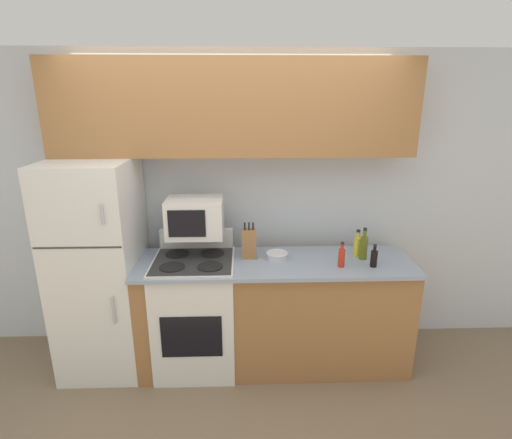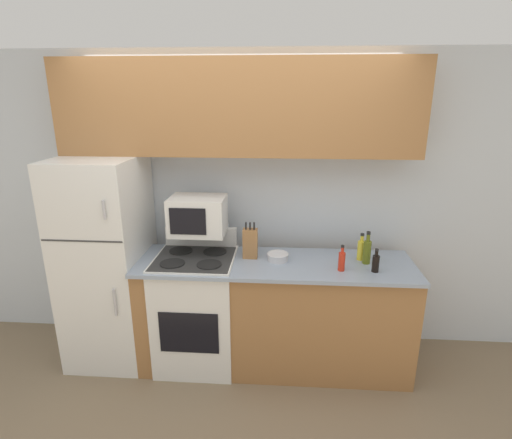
% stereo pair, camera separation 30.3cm
% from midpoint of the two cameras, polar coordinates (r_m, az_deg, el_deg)
% --- Properties ---
extents(ground_plane, '(12.00, 12.00, 0.00)m').
position_cam_midpoint_polar(ground_plane, '(3.42, -5.57, -22.54)').
color(ground_plane, '#7F6B51').
extents(wall_back, '(8.00, 0.05, 2.55)m').
position_cam_midpoint_polar(wall_back, '(3.50, -5.44, 2.13)').
color(wall_back, silver).
rests_on(wall_back, ground_plane).
extents(lower_cabinets, '(2.17, 0.64, 0.94)m').
position_cam_midpoint_polar(lower_cabinets, '(3.39, -0.04, -13.17)').
color(lower_cabinets, '#9E6B3D').
rests_on(lower_cabinets, ground_plane).
extents(refrigerator, '(0.63, 0.74, 1.73)m').
position_cam_midpoint_polar(refrigerator, '(3.51, -23.72, -6.34)').
color(refrigerator, white).
rests_on(refrigerator, ground_plane).
extents(upper_cabinets, '(2.80, 0.34, 0.73)m').
position_cam_midpoint_polar(upper_cabinets, '(3.19, -6.08, 15.58)').
color(upper_cabinets, '#9E6B3D').
rests_on(upper_cabinets, refrigerator).
extents(stove, '(0.64, 0.62, 1.11)m').
position_cam_midpoint_polar(stove, '(3.41, -11.18, -12.89)').
color(stove, white).
rests_on(stove, ground_plane).
extents(microwave, '(0.44, 0.34, 0.30)m').
position_cam_midpoint_polar(microwave, '(3.21, -11.39, 0.29)').
color(microwave, white).
rests_on(microwave, stove).
extents(knife_block, '(0.12, 0.08, 0.30)m').
position_cam_midpoint_polar(knife_block, '(3.19, -3.73, -3.48)').
color(knife_block, '#9E6B3D').
rests_on(knife_block, lower_cabinets).
extents(bowl, '(0.17, 0.17, 0.06)m').
position_cam_midpoint_polar(bowl, '(3.18, 0.31, -5.24)').
color(bowl, silver).
rests_on(bowl, lower_cabinets).
extents(bottle_olive_oil, '(0.06, 0.06, 0.26)m').
position_cam_midpoint_polar(bottle_olive_oil, '(3.24, 12.59, -3.88)').
color(bottle_olive_oil, '#5B6619').
rests_on(bottle_olive_oil, lower_cabinets).
extents(bottle_cooking_spray, '(0.06, 0.06, 0.22)m').
position_cam_midpoint_polar(bottle_cooking_spray, '(3.31, 11.75, -3.70)').
color(bottle_cooking_spray, gold).
rests_on(bottle_cooking_spray, lower_cabinets).
extents(bottle_soy_sauce, '(0.05, 0.05, 0.18)m').
position_cam_midpoint_polar(bottle_soy_sauce, '(3.13, 13.87, -5.40)').
color(bottle_soy_sauce, black).
rests_on(bottle_soy_sauce, lower_cabinets).
extents(bottle_hot_sauce, '(0.05, 0.05, 0.20)m').
position_cam_midpoint_polar(bottle_hot_sauce, '(3.07, 9.39, -5.37)').
color(bottle_hot_sauce, red).
rests_on(bottle_hot_sauce, lower_cabinets).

